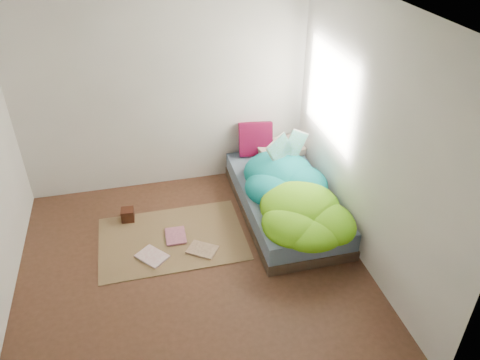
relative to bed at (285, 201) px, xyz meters
name	(u,v)px	position (x,y,z in m)	size (l,w,h in m)	color
ground	(193,270)	(-1.22, -0.72, -0.17)	(3.50, 3.50, 0.00)	#472C1B
room_walls	(184,128)	(-1.21, -0.71, 1.46)	(3.54, 3.54, 2.62)	silver
bed	(285,201)	(0.00, 0.00, 0.00)	(1.00, 2.00, 0.34)	#372B1E
duvet	(292,187)	(0.00, -0.22, 0.34)	(0.96, 1.84, 0.34)	#076C71
rug	(172,238)	(-1.37, -0.17, -0.16)	(1.60, 1.10, 0.01)	brown
pillow_floral	(280,150)	(0.19, 0.80, 0.24)	(0.59, 0.37, 0.13)	#EFE6CF
pillow_magenta	(256,139)	(-0.12, 0.89, 0.39)	(0.43, 0.13, 0.43)	#4B052E
open_book	(288,139)	(0.11, 0.31, 0.66)	(0.49, 0.11, 0.30)	green
wooden_box	(128,215)	(-1.83, 0.29, -0.08)	(0.14, 0.14, 0.14)	black
floor_book_a	(144,263)	(-1.70, -0.51, -0.14)	(0.23, 0.32, 0.02)	white
floor_book_b	(166,237)	(-1.44, -0.16, -0.14)	(0.22, 0.30, 0.03)	#CE7790
floor_book_c	(198,256)	(-1.14, -0.55, -0.14)	(0.22, 0.30, 0.02)	tan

